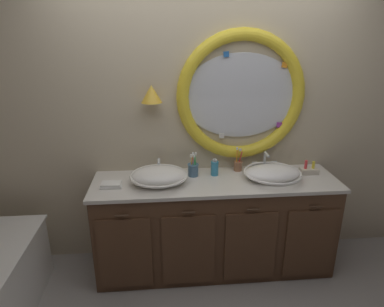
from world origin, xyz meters
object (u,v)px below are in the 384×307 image
object	(u,v)px
sink_basin_left	(159,176)
toothbrush_holder_left	(193,169)
sink_basin_right	(272,173)
toiletry_basket	(309,170)
toothbrush_holder_right	(238,165)
folded_hand_towel	(111,185)
soap_dispenser	(215,168)

from	to	relation	value
sink_basin_left	toothbrush_holder_left	xyz separation A→B (m)	(0.29, 0.14, -0.01)
sink_basin_right	toothbrush_holder_left	bearing A→B (deg)	168.15
sink_basin_right	toiletry_basket	xyz separation A→B (m)	(0.35, 0.09, -0.03)
toothbrush_holder_right	folded_hand_towel	xyz separation A→B (m)	(-1.07, -0.24, -0.03)
toothbrush_holder_right	toiletry_basket	world-z (taller)	toothbrush_holder_right
soap_dispenser	toiletry_basket	xyz separation A→B (m)	(0.82, -0.04, -0.04)
toothbrush_holder_left	toothbrush_holder_right	xyz separation A→B (m)	(0.40, 0.08, -0.01)
soap_dispenser	toothbrush_holder_left	bearing A→B (deg)	178.90
toothbrush_holder_right	toiletry_basket	bearing A→B (deg)	-11.65
toothbrush_holder_right	soap_dispenser	xyz separation A→B (m)	(-0.22, -0.08, 0.02)
folded_hand_towel	toiletry_basket	size ratio (longest dim) A/B	1.13
sink_basin_right	toothbrush_holder_right	xyz separation A→B (m)	(-0.24, 0.21, -0.01)
folded_hand_towel	toothbrush_holder_right	bearing A→B (deg)	12.57
toothbrush_holder_left	soap_dispenser	distance (m)	0.18
toothbrush_holder_right	folded_hand_towel	distance (m)	1.09
soap_dispenser	toiletry_basket	world-z (taller)	soap_dispenser
soap_dispenser	toothbrush_holder_right	bearing A→B (deg)	20.07
folded_hand_towel	toiletry_basket	xyz separation A→B (m)	(1.66, 0.12, 0.01)
soap_dispenser	folded_hand_towel	world-z (taller)	soap_dispenser
sink_basin_right	sink_basin_left	bearing A→B (deg)	180.00
toothbrush_holder_left	toiletry_basket	distance (m)	1.00
sink_basin_right	toothbrush_holder_right	bearing A→B (deg)	138.68
sink_basin_right	soap_dispenser	distance (m)	0.48
sink_basin_right	toothbrush_holder_right	world-z (taller)	toothbrush_holder_right
toiletry_basket	toothbrush_holder_left	bearing A→B (deg)	177.37
sink_basin_left	toothbrush_holder_right	world-z (taller)	toothbrush_holder_right
toothbrush_holder_right	folded_hand_towel	world-z (taller)	toothbrush_holder_right
sink_basin_left	folded_hand_towel	distance (m)	0.38
sink_basin_right	soap_dispenser	xyz separation A→B (m)	(-0.46, 0.13, 0.01)
toothbrush_holder_left	sink_basin_right	bearing A→B (deg)	-11.85
sink_basin_left	toothbrush_holder_right	xyz separation A→B (m)	(0.69, 0.21, -0.02)
toiletry_basket	sink_basin_right	bearing A→B (deg)	-165.84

